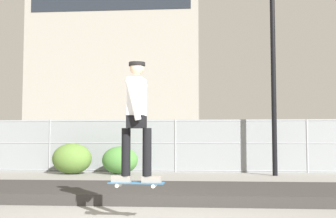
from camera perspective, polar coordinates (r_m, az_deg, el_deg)
The scene contains 10 objects.
gravel_berm at distance 8.82m, azimuth -1.62°, elevation -11.08°, with size 14.80×2.52×0.20m, color #33302D.
skateboard at distance 6.18m, azimuth -4.28°, elevation -9.91°, with size 0.81×0.24×0.07m.
skater at distance 6.16m, azimuth -4.23°, elevation -0.50°, with size 0.72×0.59×1.76m.
chain_fence at distance 15.06m, azimuth 0.99°, elevation -4.93°, with size 18.31×0.06×1.85m.
street_lamp at distance 14.33m, azimuth 13.92°, elevation 7.22°, with size 0.44×0.44×6.26m.
parked_car_near at distance 18.88m, azimuth -12.29°, elevation -4.92°, with size 4.54×2.25×1.66m.
parked_car_mid at distance 17.94m, azimuth 7.29°, elevation -5.04°, with size 4.52×2.19×1.66m.
library_building at distance 52.21m, azimuth -6.38°, elevation 9.09°, with size 18.79×12.32×25.85m.
shrub_left at distance 14.65m, azimuth -12.76°, elevation -6.51°, with size 1.32×1.08×1.02m.
shrub_center at distance 14.32m, azimuth -6.47°, elevation -6.85°, with size 1.19×0.98×0.92m.
Camera 1 is at (0.94, -5.81, 1.20)m, focal length 45.41 mm.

